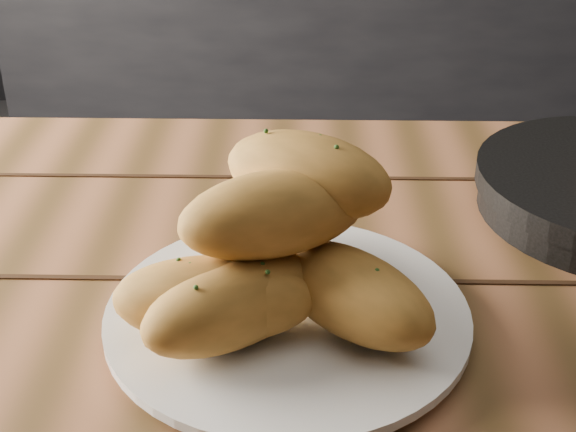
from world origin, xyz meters
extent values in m
cube|color=black|center=(0.00, 1.70, 0.45)|extent=(2.80, 0.60, 0.90)
cube|color=#975C38|center=(-0.30, -0.48, 0.73)|extent=(1.55, 0.93, 0.04)
cylinder|color=white|center=(-0.48, -0.44, 0.76)|extent=(0.26, 0.26, 0.01)
cylinder|color=white|center=(-0.48, -0.44, 0.76)|extent=(0.29, 0.29, 0.01)
ellipsoid|color=#C68837|center=(-0.53, -0.48, 0.80)|extent=(0.15, 0.07, 0.06)
ellipsoid|color=#C68837|center=(-0.43, -0.47, 0.80)|extent=(0.15, 0.15, 0.06)
ellipsoid|color=#C68837|center=(-0.48, -0.39, 0.80)|extent=(0.09, 0.15, 0.06)
ellipsoid|color=#C68837|center=(-0.49, -0.45, 0.86)|extent=(0.16, 0.12, 0.06)
ellipsoid|color=#C68837|center=(-0.46, -0.41, 0.87)|extent=(0.15, 0.12, 0.06)
ellipsoid|color=#C68837|center=(-0.51, -0.48, 0.80)|extent=(0.16, 0.14, 0.06)
camera|label=1|loc=(-0.46, -0.96, 1.14)|focal=50.00mm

